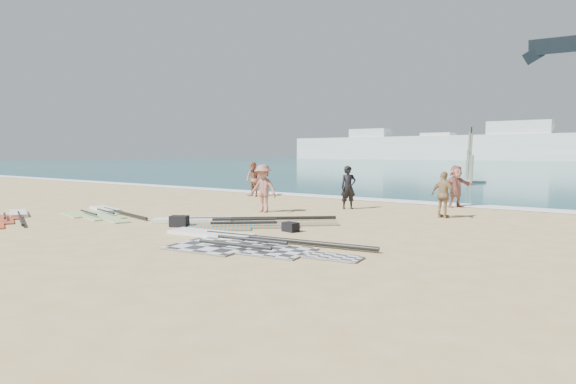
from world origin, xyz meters
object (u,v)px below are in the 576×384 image
Objects in this scene: gear_bag_far at (291,227)px; rig_orange at (229,222)px; rig_grey at (238,241)px; gear_bag_near at (179,221)px; beachgoer_back at (444,195)px; beachgoer_left at (253,179)px; person_wetsuit at (348,187)px; rig_green at (103,213)px; beachgoer_mid at (263,188)px; rig_red at (7,217)px; beachgoer_right at (456,186)px.

rig_orange is at bearing 177.80° from gear_bag_far.
gear_bag_near is at bearing 155.68° from rig_grey.
rig_orange is 8.03m from beachgoer_back.
rig_grey is 3.35× the size of beachgoer_left.
gear_bag_near is 0.31× the size of person_wetsuit.
gear_bag_far is 6.59m from person_wetsuit.
beachgoer_left reaches higher than rig_green.
beachgoer_mid is at bearing 139.01° from gear_bag_far.
rig_red is 2.42× the size of beachgoer_left.
beachgoer_left reaches higher than rig_orange.
rig_grey is 3.65m from rig_orange.
beachgoer_right is at bearing 63.24° from gear_bag_near.
rig_green is 10.76× the size of gear_bag_far.
rig_green is 2.64× the size of beachgoer_mid.
rig_grey is 1.25× the size of rig_green.
rig_grey is 10.32m from rig_red.
gear_bag_far is (10.25, 3.85, 0.10)m from rig_red.
person_wetsuit is (-1.51, 6.36, 0.79)m from gear_bag_far.
gear_bag_near reaches higher than rig_orange.
beachgoer_left is (-8.74, 8.49, 0.82)m from gear_bag_far.
rig_green is at bearing -141.96° from beachgoer_mid.
person_wetsuit is at bearing 50.80° from beachgoer_mid.
beachgoer_right reaches higher than gear_bag_far.
rig_red is 12.47m from beachgoer_left.
rig_red is at bearing -179.95° from rig_grey.
rig_grey is 11.30× the size of gear_bag_near.
person_wetsuit is (2.04, 7.73, 0.76)m from gear_bag_near.
beachgoer_back is (2.78, 5.94, 0.73)m from gear_bag_far.
beachgoer_left is 1.02× the size of beachgoer_right.
rig_orange is at bearing 128.68° from rig_grey.
beachgoer_mid is (-2.25, -3.09, 0.04)m from person_wetsuit.
rig_grey is at bearing -84.50° from rig_orange.
beachgoer_mid is 1.04× the size of beachgoer_right.
beachgoer_mid is (-1.08, 3.17, 0.93)m from rig_orange.
rig_orange is 1.27× the size of rig_red.
rig_grey and rig_orange have the same top height.
rig_orange is at bearing -171.45° from beachgoer_right.
beachgoer_left is 10.87m from beachgoer_right.
rig_orange is (5.88, 1.04, 0.00)m from rig_green.
beachgoer_mid reaches higher than person_wetsuit.
rig_green is at bearing 44.55° from beachgoer_back.
beachgoer_mid is at bearing 54.62° from rig_green.
rig_red is 10.94m from gear_bag_far.
person_wetsuit is at bearing 75.21° from gear_bag_near.
rig_grey is at bearing 84.73° from beachgoer_back.
beachgoer_mid is at bearing -36.27° from beachgoer_left.
rig_orange reaches higher than rig_red.
gear_bag_far is (0.03, 2.40, 0.09)m from rig_grey.
rig_grey is at bearing -155.02° from beachgoer_right.
beachgoer_right is at bearing 58.60° from rig_green.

